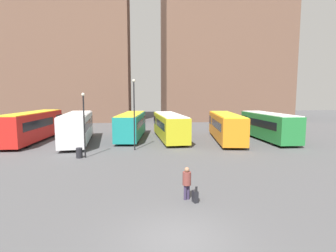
# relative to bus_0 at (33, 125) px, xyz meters

# --- Properties ---
(ground_plane) EXTENTS (160.00, 160.00, 0.00)m
(ground_plane) POSITION_rel_bus_0_xyz_m (13.55, -22.22, -1.81)
(ground_plane) COLOR #4C4C4F
(building_block_left) EXTENTS (28.23, 14.00, 30.97)m
(building_block_left) POSITION_rel_bus_0_xyz_m (-4.22, 26.72, 13.67)
(building_block_left) COLOR brown
(building_block_left) RESTS_ON ground_plane
(building_block_right) EXTENTS (26.38, 14.80, 40.21)m
(building_block_right) POSITION_rel_bus_0_xyz_m (30.40, 26.72, 18.29)
(building_block_right) COLOR brown
(building_block_right) RESTS_ON ground_plane
(bus_0) EXTENTS (2.94, 12.26, 3.33)m
(bus_0) POSITION_rel_bus_0_xyz_m (0.00, 0.00, 0.00)
(bus_0) COLOR red
(bus_0) RESTS_ON ground_plane
(bus_1) EXTENTS (3.63, 10.91, 3.29)m
(bus_1) POSITION_rel_bus_0_xyz_m (5.31, -1.75, -0.03)
(bus_1) COLOR silver
(bus_1) RESTS_ON ground_plane
(bus_2) EXTENTS (3.55, 10.94, 3.06)m
(bus_2) POSITION_rel_bus_0_xyz_m (11.11, 0.88, -0.15)
(bus_2) COLOR #19847F
(bus_2) RESTS_ON ground_plane
(bus_3) EXTENTS (3.21, 11.47, 3.02)m
(bus_3) POSITION_rel_bus_0_xyz_m (15.63, -0.18, -0.17)
(bus_3) COLOR gold
(bus_3) RESTS_ON ground_plane
(bus_4) EXTENTS (4.22, 12.02, 3.11)m
(bus_4) POSITION_rel_bus_0_xyz_m (22.05, -1.64, -0.12)
(bus_4) COLOR orange
(bus_4) RESTS_ON ground_plane
(bus_5) EXTENTS (2.55, 10.42, 3.17)m
(bus_5) POSITION_rel_bus_0_xyz_m (27.10, -1.91, -0.09)
(bus_5) COLOR #237A38
(bus_5) RESTS_ON ground_plane
(traveler) EXTENTS (0.52, 0.52, 1.66)m
(traveler) POSITION_rel_bus_0_xyz_m (14.52, -18.62, -0.83)
(traveler) COLOR #382D4C
(traveler) RESTS_ON ground_plane
(suitcase) EXTENTS (0.29, 0.40, 0.83)m
(suitcase) POSITION_rel_bus_0_xyz_m (14.87, -19.00, -1.52)
(suitcase) COLOR black
(suitcase) RESTS_ON ground_plane
(lamp_post_0) EXTENTS (0.28, 0.28, 5.42)m
(lamp_post_0) POSITION_rel_bus_0_xyz_m (7.57, -8.95, 1.39)
(lamp_post_0) COLOR black
(lamp_post_0) RESTS_ON ground_plane
(lamp_post_1) EXTENTS (0.28, 0.28, 6.72)m
(lamp_post_1) POSITION_rel_bus_0_xyz_m (11.63, -6.19, 2.07)
(lamp_post_1) COLOR black
(lamp_post_1) RESTS_ON ground_plane
(trash_bin) EXTENTS (0.52, 0.52, 0.85)m
(trash_bin) POSITION_rel_bus_0_xyz_m (7.09, -8.98, -1.39)
(trash_bin) COLOR black
(trash_bin) RESTS_ON ground_plane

